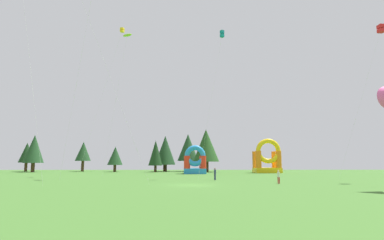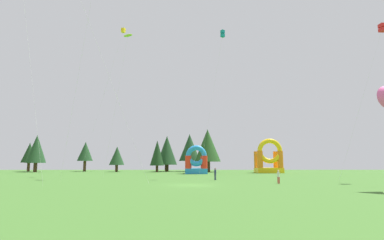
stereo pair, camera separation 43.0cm
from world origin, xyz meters
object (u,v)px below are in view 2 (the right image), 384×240
at_px(person_midfield, 278,176).
at_px(inflatable_red_slide, 196,164).
at_px(person_left_edge, 215,173).
at_px(kite_yellow_box, 123,31).
at_px(inflatable_yellow_castle, 269,160).
at_px(kite_lime_parafoil, 128,36).
at_px(kite_red_box, 382,28).
at_px(kite_teal_box, 223,34).

height_order(person_midfield, inflatable_red_slide, inflatable_red_slide).
height_order(person_left_edge, inflatable_red_slide, inflatable_red_slide).
bearing_deg(kite_yellow_box, person_left_edge, -39.86).
distance_m(kite_yellow_box, inflatable_yellow_castle, 41.36).
bearing_deg(kite_lime_parafoil, kite_red_box, -12.36).
height_order(kite_lime_parafoil, person_left_edge, kite_lime_parafoil).
relative_size(kite_teal_box, inflatable_red_slide, 4.14).
relative_size(kite_lime_parafoil, kite_yellow_box, 0.84).
relative_size(kite_red_box, kite_lime_parafoil, 0.91).
bearing_deg(kite_red_box, inflatable_yellow_castle, 107.55).
xyz_separation_m(kite_lime_parafoil, inflatable_red_slide, (11.59, 15.73, -21.11)).
relative_size(inflatable_red_slide, inflatable_yellow_castle, 0.77).
distance_m(person_midfield, person_left_edge, 9.51).
distance_m(kite_yellow_box, kite_teal_box, 20.69).
distance_m(kite_red_box, kite_yellow_box, 43.51).
bearing_deg(person_midfield, kite_teal_box, 149.28).
height_order(kite_red_box, inflatable_red_slide, kite_red_box).
xyz_separation_m(kite_red_box, person_left_edge, (-23.20, 2.50, -19.89)).
relative_size(person_midfield, person_left_edge, 0.95).
relative_size(kite_red_box, inflatable_red_slide, 3.68).
xyz_separation_m(kite_yellow_box, inflatable_yellow_castle, (30.77, 12.10, -24.85)).
distance_m(kite_red_box, person_midfield, 26.20).
bearing_deg(kite_lime_parafoil, kite_teal_box, -0.38).
height_order(kite_teal_box, inflatable_yellow_castle, kite_teal_box).
bearing_deg(person_midfield, kite_lime_parafoil, -173.27).
distance_m(kite_yellow_box, inflatable_red_slide, 30.30).
bearing_deg(kite_teal_box, person_midfield, -68.43).
bearing_deg(person_left_edge, inflatable_red_slide, 130.02).
bearing_deg(person_left_edge, kite_yellow_box, 174.28).
xyz_separation_m(kite_lime_parafoil, person_midfield, (20.53, -12.33, -22.24)).
relative_size(kite_lime_parafoil, kite_teal_box, 0.98).
bearing_deg(kite_lime_parafoil, person_midfield, -30.98).
distance_m(kite_red_box, inflatable_red_slide, 39.59).
bearing_deg(person_midfield, inflatable_yellow_castle, 114.81).
relative_size(kite_lime_parafoil, person_left_edge, 14.48).
xyz_separation_m(kite_lime_parafoil, inflatable_yellow_castle, (28.00, 20.32, -20.35)).
height_order(kite_red_box, kite_lime_parafoil, kite_lime_parafoil).
xyz_separation_m(kite_lime_parafoil, person_left_edge, (13.79, -5.61, -22.19)).
height_order(kite_red_box, kite_teal_box, kite_teal_box).
relative_size(kite_yellow_box, person_midfield, 18.25).
xyz_separation_m(kite_teal_box, inflatable_yellow_castle, (12.31, 20.42, -20.59)).
height_order(kite_teal_box, person_midfield, kite_teal_box).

